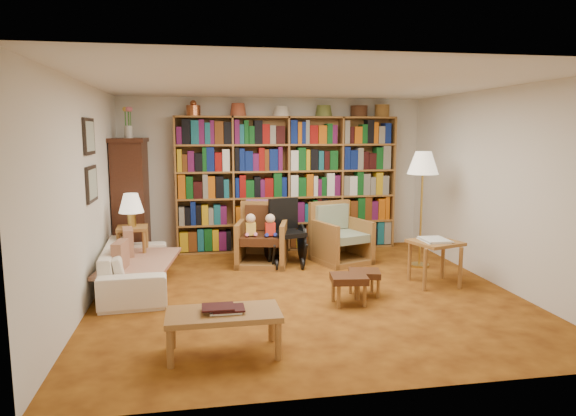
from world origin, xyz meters
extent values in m
plane|color=#A05D18|center=(0.00, 0.00, 0.00)|extent=(5.00, 5.00, 0.00)
plane|color=silver|center=(0.00, 0.00, 2.50)|extent=(5.00, 5.00, 0.00)
plane|color=silver|center=(0.00, 2.50, 1.25)|extent=(5.00, 0.00, 5.00)
plane|color=silver|center=(0.00, -2.50, 1.25)|extent=(5.00, 0.00, 5.00)
plane|color=silver|center=(-2.50, 0.00, 1.25)|extent=(0.00, 5.00, 5.00)
plane|color=silver|center=(2.50, 0.00, 1.25)|extent=(0.00, 5.00, 5.00)
cube|color=olive|center=(0.20, 2.34, 1.10)|extent=(3.60, 0.30, 2.20)
cube|color=#3C1C10|center=(-2.25, 2.00, 0.90)|extent=(0.45, 0.90, 1.80)
cube|color=#3C1C10|center=(-2.25, 2.00, 1.83)|extent=(0.50, 0.95, 0.06)
cylinder|color=silver|center=(-2.25, 2.00, 1.95)|extent=(0.12, 0.12, 0.18)
cube|color=black|center=(-2.48, 0.30, 1.90)|extent=(0.03, 0.52, 0.42)
cube|color=gray|center=(-2.46, 0.30, 1.90)|extent=(0.01, 0.44, 0.34)
cube|color=black|center=(-2.48, 0.30, 1.35)|extent=(0.03, 0.52, 0.42)
cube|color=gray|center=(-2.46, 0.30, 1.35)|extent=(0.01, 0.44, 0.34)
imported|color=white|center=(-2.05, 0.54, 0.28)|extent=(1.95, 0.85, 0.56)
cube|color=beige|center=(-2.00, 0.54, 0.30)|extent=(0.98, 1.57, 0.04)
cube|color=maroon|center=(-2.18, 0.89, 0.45)|extent=(0.19, 0.41, 0.39)
cube|color=maroon|center=(-2.18, 0.19, 0.45)|extent=(0.16, 0.38, 0.37)
cube|color=olive|center=(-2.15, 1.12, 0.66)|extent=(0.43, 0.43, 0.04)
cylinder|color=olive|center=(-2.31, 0.96, 0.32)|extent=(0.05, 0.05, 0.64)
cylinder|color=olive|center=(-1.99, 0.96, 0.32)|extent=(0.05, 0.05, 0.64)
cylinder|color=olive|center=(-2.31, 1.28, 0.32)|extent=(0.05, 0.05, 0.64)
cylinder|color=olive|center=(-1.99, 1.28, 0.32)|extent=(0.05, 0.05, 0.64)
cylinder|color=#B7923A|center=(-2.15, 1.12, 0.77)|extent=(0.11, 0.11, 0.18)
cone|color=beige|center=(-2.15, 1.12, 1.00)|extent=(0.33, 0.33, 0.26)
cube|color=olive|center=(-0.35, 1.40, 0.04)|extent=(0.88, 0.90, 0.08)
cube|color=olive|center=(-0.68, 1.40, 0.32)|extent=(0.25, 0.75, 0.64)
cube|color=olive|center=(-0.02, 1.40, 0.32)|extent=(0.25, 0.75, 0.64)
cube|color=olive|center=(-0.35, 1.74, 0.45)|extent=(0.72, 0.25, 0.91)
cube|color=#472612|center=(-0.35, 1.37, 0.40)|extent=(0.70, 0.75, 0.12)
cube|color=#472612|center=(-0.35, 1.67, 0.66)|extent=(0.57, 0.23, 0.38)
cube|color=#CF375C|center=(-0.35, 1.77, 0.72)|extent=(0.56, 0.19, 0.40)
cube|color=olive|center=(0.84, 1.33, 0.04)|extent=(0.92, 0.94, 0.08)
cube|color=olive|center=(0.52, 1.33, 0.32)|extent=(0.31, 0.73, 0.64)
cube|color=olive|center=(1.17, 1.33, 0.32)|extent=(0.31, 0.73, 0.64)
cube|color=olive|center=(0.84, 1.66, 0.45)|extent=(0.70, 0.31, 0.90)
cube|color=gray|center=(0.84, 1.30, 0.40)|extent=(0.73, 0.77, 0.12)
cube|color=gray|center=(0.84, 1.59, 0.66)|extent=(0.56, 0.28, 0.38)
cube|color=black|center=(-0.01, 1.32, 0.47)|extent=(0.58, 0.58, 0.06)
cube|color=black|center=(-0.01, 1.55, 0.73)|extent=(0.47, 0.18, 0.47)
cylinder|color=black|center=(-0.27, 1.42, 0.29)|extent=(0.03, 0.59, 0.59)
cylinder|color=black|center=(0.26, 1.42, 0.29)|extent=(0.03, 0.59, 0.59)
cylinder|color=black|center=(-0.19, 1.03, 0.08)|extent=(0.03, 0.17, 0.17)
cylinder|color=black|center=(0.18, 1.03, 0.08)|extent=(0.03, 0.17, 0.17)
cylinder|color=#B7923A|center=(1.91, 0.92, 0.02)|extent=(0.28, 0.28, 0.03)
cylinder|color=#B7923A|center=(1.91, 0.92, 0.71)|extent=(0.03, 0.03, 1.41)
cone|color=beige|center=(1.91, 0.92, 1.51)|extent=(0.44, 0.44, 0.32)
cube|color=olive|center=(1.71, 0.02, 0.55)|extent=(0.68, 0.68, 0.04)
cylinder|color=olive|center=(1.47, -0.21, 0.27)|extent=(0.05, 0.05, 0.53)
cylinder|color=olive|center=(1.94, -0.21, 0.27)|extent=(0.05, 0.05, 0.53)
cylinder|color=olive|center=(1.47, 0.26, 0.27)|extent=(0.05, 0.05, 0.53)
cylinder|color=olive|center=(1.94, 0.26, 0.27)|extent=(0.05, 0.05, 0.53)
cube|color=silver|center=(1.71, 0.02, 0.59)|extent=(0.40, 0.45, 0.03)
cube|color=#472612|center=(0.41, -0.53, 0.30)|extent=(0.44, 0.39, 0.08)
cylinder|color=olive|center=(0.25, -0.65, 0.13)|extent=(0.04, 0.04, 0.26)
cylinder|color=olive|center=(0.56, -0.65, 0.13)|extent=(0.04, 0.04, 0.26)
cylinder|color=olive|center=(0.25, -0.41, 0.13)|extent=(0.04, 0.04, 0.26)
cylinder|color=olive|center=(0.56, -0.41, 0.13)|extent=(0.04, 0.04, 0.26)
cube|color=#472612|center=(0.68, -0.26, 0.28)|extent=(0.43, 0.39, 0.07)
cylinder|color=olive|center=(0.54, -0.37, 0.12)|extent=(0.04, 0.04, 0.24)
cylinder|color=olive|center=(0.81, -0.37, 0.12)|extent=(0.04, 0.04, 0.24)
cylinder|color=olive|center=(0.54, -0.15, 0.12)|extent=(0.04, 0.04, 0.24)
cylinder|color=olive|center=(0.81, -0.15, 0.12)|extent=(0.04, 0.04, 0.24)
cube|color=olive|center=(-1.06, -1.61, 0.36)|extent=(1.00, 0.51, 0.05)
cylinder|color=olive|center=(-1.52, -1.81, 0.17)|extent=(0.06, 0.06, 0.34)
cylinder|color=olive|center=(-0.61, -1.81, 0.17)|extent=(0.06, 0.06, 0.34)
cylinder|color=olive|center=(-1.52, -1.40, 0.17)|extent=(0.06, 0.06, 0.34)
cylinder|color=olive|center=(-0.61, -1.40, 0.17)|extent=(0.06, 0.06, 0.34)
cube|color=brown|center=(-1.06, -1.61, 0.42)|extent=(0.28, 0.22, 0.05)
camera|label=1|loc=(-1.25, -5.96, 1.95)|focal=32.00mm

